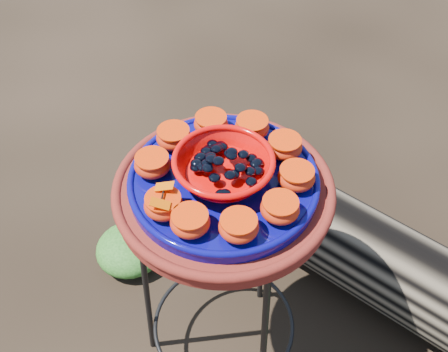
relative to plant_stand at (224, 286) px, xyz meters
The scene contains 20 objects.
ground 0.35m from the plant_stand, ahead, with size 60.00×60.00×0.00m, color black.
plant_stand is the anchor object (origin of this frame).
terracotta_saucer 0.37m from the plant_stand, ahead, with size 0.47×0.47×0.04m, color #501A12.
cobalt_plate 0.40m from the plant_stand, ahead, with size 0.40×0.40×0.03m, color #090D4D.
red_bowl 0.44m from the plant_stand, ahead, with size 0.20×0.20×0.06m, color red, non-canonical shape.
glass_gems 0.48m from the plant_stand, ahead, with size 0.16×0.16×0.03m, color black, non-canonical shape.
orange_half_0 0.46m from the plant_stand, 108.94° to the right, with size 0.08×0.08×0.04m, color #A81200.
orange_half_1 0.46m from the plant_stand, 82.49° to the right, with size 0.08×0.08×0.04m, color #A81200.
orange_half_2 0.46m from the plant_stand, 46.49° to the right, with size 0.08×0.08×0.04m, color #A81200.
orange_half_3 0.46m from the plant_stand, 10.49° to the right, with size 0.08×0.08×0.04m, color #A81200.
orange_half_4 0.46m from the plant_stand, 25.51° to the left, with size 0.08×0.08×0.04m, color #A81200.
orange_half_5 0.46m from the plant_stand, 61.51° to the left, with size 0.08×0.08×0.04m, color #A81200.
orange_half_6 0.46m from the plant_stand, 97.51° to the left, with size 0.08×0.08×0.04m, color #A81200.
orange_half_7 0.46m from the plant_stand, 133.51° to the left, with size 0.08×0.08×0.04m, color #A81200.
orange_half_8 0.46m from the plant_stand, 169.51° to the left, with size 0.08×0.08×0.04m, color #A81200.
orange_half_9 0.46m from the plant_stand, 154.49° to the right, with size 0.08×0.08×0.04m, color #A81200.
butterfly 0.49m from the plant_stand, 108.94° to the right, with size 0.08×0.05×0.01m, color #D34E00, non-canonical shape.
driftwood_log 0.69m from the plant_stand, 41.66° to the left, with size 1.50×0.39×0.28m, color black, non-canonical shape.
foliage_left 0.55m from the plant_stand, 166.50° to the left, with size 0.23×0.23×0.12m, color #194513.
foliage_back 0.62m from the plant_stand, 118.85° to the left, with size 0.29×0.29×0.15m, color #194513.
Camera 1 is at (0.44, -0.68, 1.62)m, focal length 45.00 mm.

